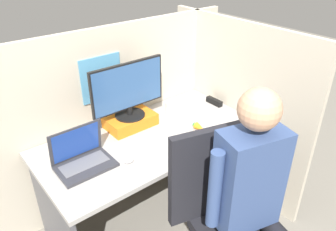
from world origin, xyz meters
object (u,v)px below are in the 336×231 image
Objects in this scene: paper_box at (130,121)px; coffee_mug at (171,108)px; stapler at (214,102)px; person at (256,192)px; office_chair at (224,215)px; laptop at (83,159)px; carrot_toy at (200,128)px; monitor at (128,89)px.

coffee_mug is (0.36, -0.04, 0.01)m from paper_box.
paper_box is 2.31× the size of stapler.
paper_box is 0.75m from stapler.
coffee_mug reaches higher than paper_box.
stapler is 1.14m from person.
person is at bearing -125.35° from stapler.
paper_box is 0.95m from office_chair.
laptop is 0.85m from carrot_toy.
laptop is at bearing -155.98° from monitor.
carrot_toy reaches higher than stapler.
laptop is at bearing 126.33° from office_chair.
office_chair is (0.04, -0.93, -0.49)m from monitor.
carrot_toy is 0.08× the size of person.
person is (0.08, -1.08, 0.03)m from paper_box.
person is (0.08, -1.08, -0.22)m from monitor.
coffee_mug is (0.01, 0.34, 0.02)m from carrot_toy.
coffee_mug is (0.84, 0.17, 0.00)m from laptop.
coffee_mug reaches higher than carrot_toy.
monitor is at bearing 90.00° from paper_box.
person is at bearing -105.09° from coffee_mug.
person reaches higher than laptop.
office_chair reaches higher than coffee_mug.
laptop is at bearing -168.36° from coffee_mug.
office_chair is (-0.31, -0.55, -0.22)m from carrot_toy.
monitor is at bearing 92.19° from office_chair.
laptop is at bearing 168.98° from carrot_toy.
coffee_mug is at bearing -6.92° from monitor.
person is (-0.27, -0.70, 0.05)m from carrot_toy.
stapler is at bearing 47.97° from office_chair.
paper_box is at bearing 92.19° from office_chair.
coffee_mug is (-0.38, 0.10, 0.03)m from stapler.
stapler is at bearing -15.25° from coffee_mug.
office_chair reaches higher than laptop.
person reaches higher than stapler.
laptop is 0.91m from office_chair.
laptop is 0.25× the size of person.
monitor is at bearing 173.08° from coffee_mug.
carrot_toy is 1.16× the size of coffee_mug.
carrot_toy is (0.35, -0.38, -0.27)m from monitor.
paper_box is 1.08m from person.
person is 13.61× the size of coffee_mug.
person reaches higher than carrot_toy.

